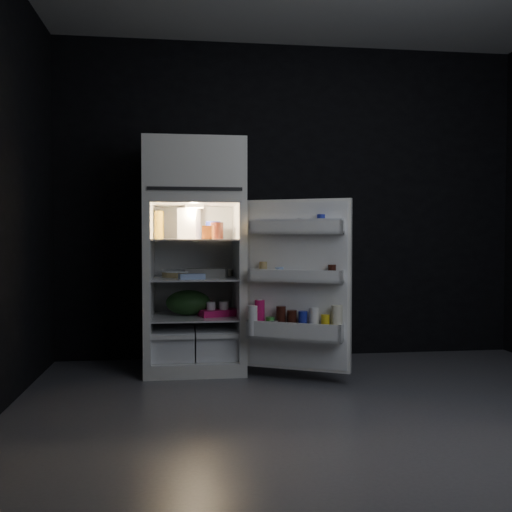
{
  "coord_description": "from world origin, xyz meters",
  "views": [
    {
      "loc": [
        -0.93,
        -3.2,
        1.04
      ],
      "look_at": [
        -0.39,
        1.0,
        0.9
      ],
      "focal_mm": 40.0,
      "sensor_mm": 36.0,
      "label": 1
    }
  ],
  "objects": [
    {
      "name": "amber_bottle",
      "position": [
        -1.12,
        1.36,
        1.14
      ],
      "size": [
        0.09,
        0.09,
        0.22
      ],
      "primitive_type": "cylinder",
      "rotation": [
        0.0,
        0.0,
        -0.19
      ],
      "color": "#B3871C",
      "rests_on": "refrigerator"
    },
    {
      "name": "refrigerator",
      "position": [
        -0.84,
        1.32,
        0.96
      ],
      "size": [
        0.76,
        0.71,
        1.78
      ],
      "color": "white",
      "rests_on": "ground"
    },
    {
      "name": "floor",
      "position": [
        0.0,
        0.0,
        0.0
      ],
      "size": [
        4.0,
        3.4,
        0.0
      ],
      "primitive_type": "cube",
      "color": "#57575C",
      "rests_on": "ground"
    },
    {
      "name": "jam_jar",
      "position": [
        -0.67,
        1.29,
        1.09
      ],
      "size": [
        0.12,
        0.12,
        0.13
      ],
      "primitive_type": "cylinder",
      "rotation": [
        0.0,
        0.0,
        0.16
      ],
      "color": "black",
      "rests_on": "refrigerator"
    },
    {
      "name": "wrapped_pkg",
      "position": [
        -0.59,
        1.43,
        0.75
      ],
      "size": [
        0.13,
        0.12,
        0.05
      ],
      "primitive_type": "cube",
      "rotation": [
        0.0,
        0.0,
        -0.32
      ],
      "color": "#EEE8C3",
      "rests_on": "refrigerator"
    },
    {
      "name": "wall_back",
      "position": [
        0.0,
        1.7,
        1.35
      ],
      "size": [
        4.0,
        0.0,
        2.7
      ],
      "primitive_type": "cube",
      "color": "black",
      "rests_on": "ground"
    },
    {
      "name": "pie",
      "position": [
        -0.95,
        1.35,
        0.75
      ],
      "size": [
        0.3,
        0.3,
        0.04
      ],
      "primitive_type": "cylinder",
      "rotation": [
        0.0,
        0.0,
        0.02
      ],
      "color": "#A28D56",
      "rests_on": "refrigerator"
    },
    {
      "name": "fridge_door",
      "position": [
        -0.13,
        0.77,
        0.68
      ],
      "size": [
        0.73,
        0.5,
        1.22
      ],
      "color": "white",
      "rests_on": "ground"
    },
    {
      "name": "yogurt_tray",
      "position": [
        -0.66,
        1.23,
        0.45
      ],
      "size": [
        0.32,
        0.24,
        0.05
      ],
      "primitive_type": "cube",
      "rotation": [
        0.0,
        0.0,
        0.3
      ],
      "color": "#CF1157",
      "rests_on": "refrigerator"
    },
    {
      "name": "small_carton",
      "position": [
        -0.75,
        1.11,
        1.08
      ],
      "size": [
        0.09,
        0.08,
        0.1
      ],
      "primitive_type": "cube",
      "rotation": [
        0.0,
        0.0,
        -0.37
      ],
      "color": "orange",
      "rests_on": "refrigerator"
    },
    {
      "name": "small_can_silver",
      "position": [
        -0.59,
        1.44,
        0.47
      ],
      "size": [
        0.08,
        0.08,
        0.09
      ],
      "primitive_type": "cylinder",
      "rotation": [
        0.0,
        0.0,
        -0.12
      ],
      "color": "silver",
      "rests_on": "refrigerator"
    },
    {
      "name": "mayo_jar",
      "position": [
        -0.69,
        1.38,
        1.1
      ],
      "size": [
        0.14,
        0.14,
        0.14
      ],
      "primitive_type": "cylinder",
      "rotation": [
        0.0,
        0.0,
        -0.14
      ],
      "color": "navy",
      "rests_on": "refrigerator"
    },
    {
      "name": "egg_carton",
      "position": [
        -0.75,
        1.23,
        0.76
      ],
      "size": [
        0.34,
        0.19,
        0.07
      ],
      "primitive_type": "cube",
      "rotation": [
        0.0,
        0.0,
        -0.24
      ],
      "color": "gray",
      "rests_on": "refrigerator"
    },
    {
      "name": "produce_bag",
      "position": [
        -0.89,
        1.31,
        0.52
      ],
      "size": [
        0.44,
        0.41,
        0.2
      ],
      "primitive_type": "ellipsoid",
      "rotation": [
        0.0,
        0.0,
        -0.38
      ],
      "color": "#193815",
      "rests_on": "refrigerator"
    },
    {
      "name": "small_can_red",
      "position": [
        -0.72,
        1.48,
        0.47
      ],
      "size": [
        0.08,
        0.08,
        0.09
      ],
      "primitive_type": "cylinder",
      "rotation": [
        0.0,
        0.0,
        0.15
      ],
      "color": "#CF1157",
      "rests_on": "refrigerator"
    },
    {
      "name": "flat_package",
      "position": [
        -0.87,
        1.09,
        0.75
      ],
      "size": [
        0.2,
        0.13,
        0.04
      ],
      "primitive_type": "cube",
      "rotation": [
        0.0,
        0.0,
        0.19
      ],
      "color": "#88A3D3",
      "rests_on": "refrigerator"
    },
    {
      "name": "milk_jug",
      "position": [
        -0.88,
        1.33,
        1.15
      ],
      "size": [
        0.18,
        0.18,
        0.24
      ],
      "primitive_type": "cube",
      "rotation": [
        0.0,
        0.0,
        -0.31
      ],
      "color": "white",
      "rests_on": "refrigerator"
    }
  ]
}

